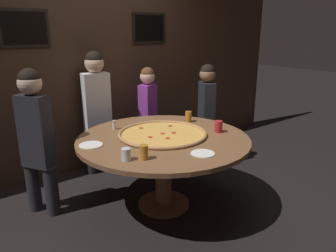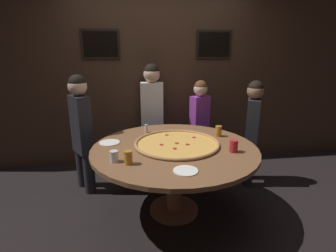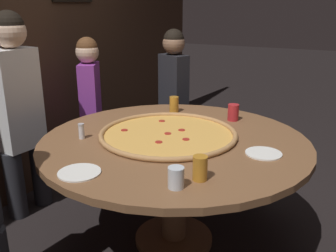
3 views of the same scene
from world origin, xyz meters
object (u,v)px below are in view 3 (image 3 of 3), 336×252
object	(u,v)px
drink_cup_by_shaker	(174,104)
white_plate_right_side	(79,172)
condiment_shaker	(81,131)
diner_far_right	(91,102)
white_plate_far_back	(264,153)
diner_centre_back	(174,93)
drink_cup_near_left	(176,178)
diner_side_left	(19,104)
giant_pizza	(168,134)
dining_table	(174,157)
drink_cup_front_edge	(200,168)
drink_cup_far_left	(233,112)

from	to	relation	value
drink_cup_by_shaker	white_plate_right_side	bearing A→B (deg)	-177.34
condiment_shaker	diner_far_right	world-z (taller)	diner_far_right
white_plate_far_back	diner_centre_back	distance (m)	1.51
drink_cup_by_shaker	drink_cup_near_left	world-z (taller)	drink_cup_by_shaker
diner_side_left	condiment_shaker	bearing A→B (deg)	85.26
giant_pizza	white_plate_far_back	bearing A→B (deg)	-92.78
dining_table	condiment_shaker	xyz separation A→B (m)	(-0.25, 0.52, 0.17)
white_plate_right_side	giant_pizza	bearing A→B (deg)	-12.08
drink_cup_by_shaker	diner_centre_back	bearing A→B (deg)	26.10
diner_side_left	drink_cup_front_edge	bearing A→B (deg)	83.95
white_plate_right_side	condiment_shaker	world-z (taller)	condiment_shaker
drink_cup_front_edge	white_plate_far_back	xyz separation A→B (m)	(0.46, -0.20, -0.06)
white_plate_right_side	white_plate_far_back	bearing A→B (deg)	-49.04
drink_cup_near_left	white_plate_right_side	size ratio (longest dim) A/B	0.47
drink_cup_by_shaker	condiment_shaker	size ratio (longest dim) A/B	1.24
drink_cup_by_shaker	drink_cup_front_edge	bearing A→B (deg)	-148.34
drink_cup_near_left	diner_centre_back	bearing A→B (deg)	26.07
drink_cup_far_left	diner_centre_back	size ratio (longest dim) A/B	0.09
drink_cup_front_edge	giant_pizza	bearing A→B (deg)	40.15
drink_cup_front_edge	drink_cup_near_left	bearing A→B (deg)	151.47
diner_side_left	diner_far_right	distance (m)	0.68
diner_centre_back	diner_side_left	bearing A→B (deg)	-93.01
drink_cup_by_shaker	diner_far_right	bearing A→B (deg)	90.65
diner_side_left	white_plate_far_back	bearing A→B (deg)	100.38
drink_cup_by_shaker	white_plate_far_back	xyz separation A→B (m)	(-0.54, -0.82, -0.06)
drink_cup_by_shaker	condiment_shaker	distance (m)	0.84
drink_cup_near_left	diner_far_right	distance (m)	1.75
dining_table	diner_side_left	bearing A→B (deg)	96.09
dining_table	giant_pizza	bearing A→B (deg)	60.46
drink_cup_by_shaker	diner_side_left	bearing A→B (deg)	126.15
giant_pizza	diner_far_right	xyz separation A→B (m)	(0.50, 1.00, -0.03)
white_plate_far_back	condiment_shaker	size ratio (longest dim) A/B	2.10
drink_cup_front_edge	white_plate_right_side	xyz separation A→B (m)	(-0.20, 0.56, -0.06)
white_plate_right_side	drink_cup_by_shaker	bearing A→B (deg)	2.66
condiment_shaker	diner_centre_back	size ratio (longest dim) A/B	0.07
diner_centre_back	giant_pizza	bearing A→B (deg)	-40.06
condiment_shaker	diner_far_right	xyz separation A→B (m)	(0.79, 0.54, -0.06)
drink_cup_far_left	diner_side_left	world-z (taller)	diner_side_left
white_plate_right_side	diner_centre_back	bearing A→B (deg)	10.26
dining_table	white_plate_right_side	distance (m)	0.70
drink_cup_by_shaker	white_plate_right_side	xyz separation A→B (m)	(-1.20, -0.06, -0.06)
giant_pizza	white_plate_right_side	distance (m)	0.71
dining_table	white_plate_far_back	size ratio (longest dim) A/B	8.19
drink_cup_by_shaker	drink_cup_far_left	world-z (taller)	drink_cup_by_shaker
giant_pizza	drink_cup_far_left	size ratio (longest dim) A/B	7.46
drink_cup_by_shaker	giant_pizza	bearing A→B (deg)	-158.27
dining_table	drink_cup_near_left	distance (m)	0.67
white_plate_far_back	diner_far_right	size ratio (longest dim) A/B	0.16
giant_pizza	condiment_shaker	xyz separation A→B (m)	(-0.29, 0.46, 0.04)
condiment_shaker	giant_pizza	bearing A→B (deg)	-57.87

